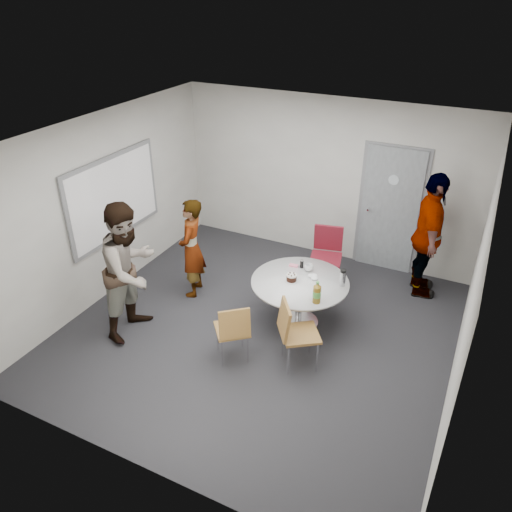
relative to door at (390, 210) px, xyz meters
The scene contains 15 objects.
floor 2.90m from the door, 113.90° to the right, with size 5.00×5.00×0.00m, color black.
ceiling 3.19m from the door, 113.90° to the right, with size 5.00×5.00×0.00m, color silver.
wall_back 1.15m from the door, behind, with size 5.00×5.00×0.00m, color #B0ADA7.
wall_left 4.38m from the door, 145.41° to the right, with size 5.00×5.00×0.00m, color #B0ADA7.
wall_right 2.87m from the door, 60.57° to the right, with size 5.00×5.00×0.00m, color #B0ADA7.
wall_front 5.11m from the door, 102.45° to the right, with size 5.00×5.00×0.00m, color #B0ADA7.
door is the anchor object (origin of this frame).
whiteboard 4.25m from the door, 147.34° to the right, with size 0.04×1.90×1.25m.
table 2.23m from the door, 107.45° to the right, with size 1.32×1.32×0.99m.
chair_near_left 3.42m from the door, 109.33° to the right, with size 0.58×0.59×0.84m.
chair_near_right 3.00m from the door, 98.38° to the right, with size 0.63×0.62×0.92m.
chair_far 1.25m from the door, 126.36° to the right, with size 0.55×0.59×0.97m.
person_main 3.19m from the door, 139.49° to the right, with size 0.56×0.37×1.53m, color #A5C6EA.
person_left 4.13m from the door, 129.65° to the right, with size 0.92×0.71×1.88m, color white.
person_right 0.87m from the door, 37.63° to the right, with size 1.13×0.47×1.93m, color black.
Camera 1 is at (2.38, -4.96, 4.29)m, focal length 35.00 mm.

